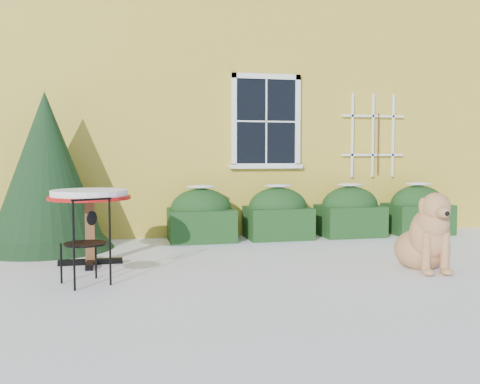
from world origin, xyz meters
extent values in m
plane|color=white|center=(0.00, 0.00, 0.00)|extent=(80.00, 80.00, 0.00)
cube|color=yellow|center=(0.00, 7.00, 3.00)|extent=(12.00, 8.00, 6.00)
cube|color=black|center=(0.90, 2.96, 1.98)|extent=(1.05, 0.03, 1.45)
cube|color=white|center=(0.90, 2.95, 2.75)|extent=(1.23, 0.06, 0.09)
cube|color=white|center=(0.90, 2.95, 1.21)|extent=(1.23, 0.06, 0.09)
cube|color=white|center=(0.33, 2.95, 1.98)|extent=(0.09, 0.06, 1.63)
cube|color=white|center=(1.47, 2.95, 1.98)|extent=(0.09, 0.06, 1.63)
cube|color=white|center=(0.90, 2.94, 1.98)|extent=(0.02, 0.02, 1.45)
cube|color=white|center=(0.90, 2.94, 1.98)|extent=(1.05, 0.02, 0.02)
cube|color=white|center=(0.90, 2.95, 1.20)|extent=(1.29, 0.14, 0.07)
cube|color=white|center=(2.50, 2.94, 1.75)|extent=(0.04, 0.03, 1.50)
cube|color=white|center=(2.90, 2.94, 1.75)|extent=(0.04, 0.03, 1.50)
cube|color=white|center=(3.30, 2.94, 1.75)|extent=(0.04, 0.03, 1.50)
cube|color=white|center=(2.90, 2.94, 1.40)|extent=(1.20, 0.03, 0.04)
cube|color=white|center=(2.90, 2.94, 2.10)|extent=(1.20, 0.03, 0.04)
cylinder|color=#472D19|center=(3.00, 2.92, 1.60)|extent=(0.02, 0.02, 1.10)
cube|color=#133314|center=(-0.30, 2.55, 0.26)|extent=(1.05, 0.80, 0.52)
ellipsoid|color=#133314|center=(-0.30, 2.55, 0.52)|extent=(1.00, 0.72, 0.67)
ellipsoid|color=white|center=(-0.30, 2.55, 0.88)|extent=(0.47, 0.32, 0.06)
cube|color=#133314|center=(1.00, 2.55, 0.26)|extent=(1.05, 0.80, 0.52)
ellipsoid|color=#133314|center=(1.00, 2.55, 0.52)|extent=(1.00, 0.72, 0.67)
ellipsoid|color=white|center=(1.00, 2.55, 0.88)|extent=(0.47, 0.32, 0.06)
cube|color=#133314|center=(2.30, 2.55, 0.26)|extent=(1.05, 0.80, 0.52)
ellipsoid|color=#133314|center=(2.30, 2.55, 0.52)|extent=(1.00, 0.72, 0.67)
ellipsoid|color=white|center=(2.30, 2.55, 0.88)|extent=(0.47, 0.32, 0.06)
cube|color=#133314|center=(3.60, 2.55, 0.26)|extent=(1.05, 0.80, 0.52)
ellipsoid|color=#133314|center=(3.60, 2.55, 0.52)|extent=(1.00, 0.72, 0.67)
ellipsoid|color=white|center=(3.60, 2.55, 0.88)|extent=(0.47, 0.32, 0.06)
cone|color=black|center=(-2.64, 2.30, 0.56)|extent=(1.92, 1.92, 1.11)
cone|color=black|center=(-2.64, 2.30, 1.16)|extent=(1.72, 1.72, 2.33)
cube|color=black|center=(-1.96, 1.00, 0.03)|extent=(0.80, 0.09, 0.07)
cube|color=black|center=(-1.96, 1.00, 0.03)|extent=(0.09, 0.80, 0.07)
cube|color=brown|center=(-1.96, 1.00, 0.43)|extent=(0.11, 0.11, 0.86)
cylinder|color=#AC0F0E|center=(-1.96, 1.00, 0.86)|extent=(1.03, 1.03, 0.05)
cylinder|color=white|center=(-1.96, 1.00, 0.92)|extent=(0.96, 0.96, 0.08)
cylinder|color=black|center=(-1.86, 0.19, 0.22)|extent=(0.02, 0.02, 0.44)
cylinder|color=black|center=(-2.22, 0.02, 0.22)|extent=(0.02, 0.02, 0.44)
cylinder|color=black|center=(-1.69, -0.17, 0.22)|extent=(0.02, 0.02, 0.44)
cylinder|color=black|center=(-2.05, -0.34, 0.22)|extent=(0.02, 0.02, 0.44)
cylinder|color=black|center=(-1.95, -0.08, 0.44)|extent=(0.45, 0.45, 0.02)
cylinder|color=black|center=(-1.69, -0.17, 0.69)|extent=(0.02, 0.02, 0.49)
cylinder|color=black|center=(-2.05, -0.34, 0.69)|extent=(0.02, 0.02, 0.49)
cylinder|color=black|center=(-1.87, -0.26, 0.94)|extent=(0.40, 0.20, 0.02)
ellipsoid|color=black|center=(-1.87, -0.26, 0.74)|extent=(0.12, 0.08, 0.15)
ellipsoid|color=tan|center=(2.04, -0.11, 0.23)|extent=(0.69, 0.74, 0.50)
ellipsoid|color=tan|center=(2.02, -0.33, 0.46)|extent=(0.52, 0.47, 0.63)
sphere|color=tan|center=(2.02, -0.40, 0.59)|extent=(0.39, 0.39, 0.39)
cylinder|color=tan|center=(1.89, -0.48, 0.25)|extent=(0.10, 0.10, 0.50)
cylinder|color=tan|center=(2.12, -0.50, 0.25)|extent=(0.10, 0.10, 0.50)
ellipsoid|color=tan|center=(1.89, -0.54, 0.05)|extent=(0.14, 0.18, 0.08)
ellipsoid|color=tan|center=(2.11, -0.56, 0.05)|extent=(0.14, 0.18, 0.08)
cylinder|color=tan|center=(2.01, -0.41, 0.66)|extent=(0.26, 0.31, 0.27)
sphere|color=tan|center=(2.01, -0.47, 0.80)|extent=(0.33, 0.33, 0.33)
ellipsoid|color=tan|center=(1.99, -0.62, 0.75)|extent=(0.18, 0.27, 0.15)
sphere|color=black|center=(1.98, -0.73, 0.75)|extent=(0.06, 0.06, 0.06)
ellipsoid|color=tan|center=(1.87, -0.41, 0.80)|extent=(0.09, 0.12, 0.21)
ellipsoid|color=tan|center=(2.15, -0.44, 0.80)|extent=(0.09, 0.12, 0.21)
cylinder|color=tan|center=(2.27, 0.12, 0.07)|extent=(0.25, 0.40, 0.09)
camera|label=1|loc=(-1.57, -6.01, 1.40)|focal=40.00mm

